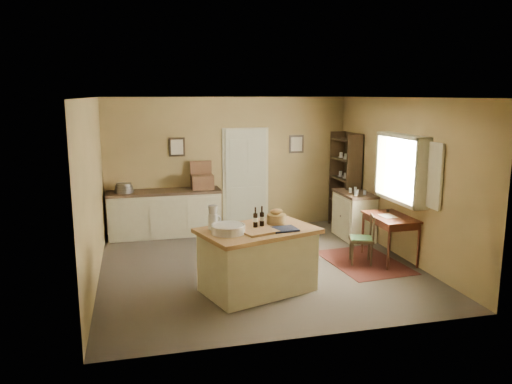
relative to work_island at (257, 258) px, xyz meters
The scene contains 16 objects.
ground 1.15m from the work_island, 74.77° to the left, with size 5.00×5.00×0.00m, color brown.
wall_back 3.62m from the work_island, 85.54° to the left, with size 5.00×0.10×2.70m, color #987E4D.
wall_front 1.75m from the work_island, 79.66° to the right, with size 5.00×0.10×2.70m, color #987E4D.
wall_left 2.59m from the work_island, 155.75° to the left, with size 0.10×5.00×2.70m, color #987E4D.
wall_right 3.07m from the work_island, 19.89° to the left, with size 0.10×5.00×2.70m, color #987E4D.
ceiling 2.45m from the work_island, 74.77° to the left, with size 5.00×5.00×0.00m, color silver.
door 3.58m from the work_island, 79.83° to the left, with size 0.97×0.06×2.11m, color #ADAD93.
framed_prints 3.73m from the work_island, 82.26° to the left, with size 2.82×0.02×0.38m.
window 3.01m from the work_island, 16.59° to the left, with size 0.25×1.99×1.12m.
work_island is the anchor object (origin of this frame).
sideboard 3.38m from the work_island, 108.43° to the left, with size 2.20×0.62×1.18m.
rug 2.21m from the work_island, 20.44° to the left, with size 1.10×1.60×0.01m, color #531C19.
writing_desk 2.59m from the work_island, 16.97° to the left, with size 0.61×0.99×0.82m.
desk_chair 2.08m from the work_island, 20.57° to the left, with size 0.38×0.38×0.80m, color black, non-canonical shape.
right_cabinet 3.28m from the work_island, 40.99° to the left, with size 0.55×0.98×0.99m.
shelving_unit 3.91m from the work_island, 47.42° to the left, with size 0.34×0.89×1.99m.
Camera 1 is at (-1.90, -7.51, 2.74)m, focal length 35.00 mm.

